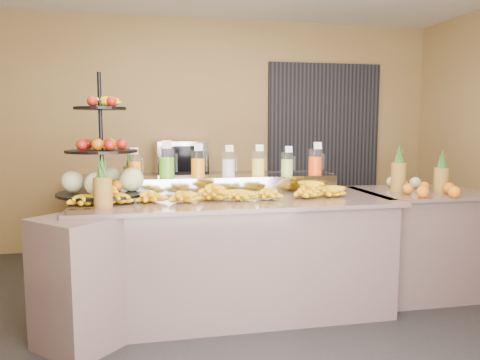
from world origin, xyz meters
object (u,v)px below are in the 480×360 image
object	(u,v)px
banana_heap	(212,191)
fruit_stand	(109,169)
pitcher_tray	(228,185)
condiment_caddy	(80,211)
oven_warmer	(181,158)
right_fruit_pile	(424,184)

from	to	relation	value
banana_heap	fruit_stand	bearing A→B (deg)	168.70
pitcher_tray	condiment_caddy	size ratio (longest dim) A/B	10.64
condiment_caddy	oven_warmer	xyz separation A→B (m)	(0.85, 2.36, 0.18)
banana_heap	condiment_caddy	distance (m)	1.01
condiment_caddy	oven_warmer	bearing A→B (deg)	70.24
right_fruit_pile	fruit_stand	bearing A→B (deg)	176.22
right_fruit_pile	oven_warmer	world-z (taller)	oven_warmer
banana_heap	right_fruit_pile	size ratio (longest dim) A/B	4.46
condiment_caddy	oven_warmer	world-z (taller)	oven_warmer
banana_heap	right_fruit_pile	bearing A→B (deg)	-0.52
fruit_stand	oven_warmer	size ratio (longest dim) A/B	1.66
pitcher_tray	condiment_caddy	xyz separation A→B (m)	(-1.13, -0.69, -0.06)
fruit_stand	oven_warmer	distance (m)	1.96
banana_heap	oven_warmer	size ratio (longest dim) A/B	3.64
condiment_caddy	right_fruit_pile	bearing A→B (deg)	7.25
banana_heap	oven_warmer	world-z (taller)	oven_warmer
pitcher_tray	fruit_stand	size ratio (longest dim) A/B	1.88
right_fruit_pile	oven_warmer	bearing A→B (deg)	133.70
banana_heap	right_fruit_pile	world-z (taller)	right_fruit_pile
fruit_stand	condiment_caddy	distance (m)	0.59
fruit_stand	condiment_caddy	bearing A→B (deg)	-89.19
oven_warmer	right_fruit_pile	bearing A→B (deg)	-51.09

